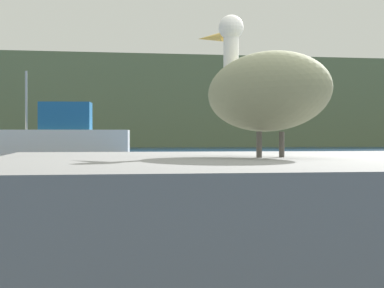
# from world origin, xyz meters

# --- Properties ---
(hillside_backdrop) EXTENTS (140.00, 13.02, 9.69)m
(hillside_backdrop) POSITION_xyz_m (0.00, 69.54, 4.85)
(hillside_backdrop) COLOR #6B7A51
(hillside_backdrop) RESTS_ON ground
(pier_dock) EXTENTS (2.92, 3.09, 0.85)m
(pier_dock) POSITION_xyz_m (-0.94, -0.30, 0.43)
(pier_dock) COLOR gray
(pier_dock) RESTS_ON ground
(pelican) EXTENTS (0.74, 1.24, 0.84)m
(pelican) POSITION_xyz_m (-0.94, -0.28, 1.22)
(pelican) COLOR gray
(pelican) RESTS_ON pier_dock
(fishing_boat_white) EXTENTS (6.85, 2.77, 4.45)m
(fishing_boat_white) POSITION_xyz_m (-2.75, 30.88, 1.03)
(fishing_boat_white) COLOR white
(fishing_boat_white) RESTS_ON ground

